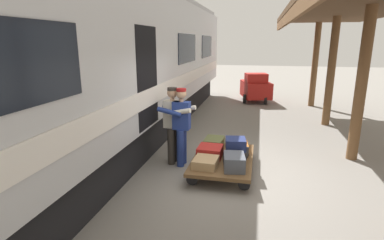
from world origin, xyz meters
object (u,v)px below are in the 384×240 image
luggage_cart (223,160)px  suitcase_slate_roller (234,162)px  suitcase_olive_duffel (214,143)px  porter_by_door (174,123)px  train_car (80,71)px  suitcase_black_hardshell (236,154)px  suitcase_navy_fabric (236,144)px  porter_in_overalls (181,124)px  suitcase_orange_carryall (238,146)px  suitcase_red_plastic (210,152)px  suitcase_tan_vintage (206,162)px  baggage_tug (256,88)px

luggage_cart → suitcase_slate_roller: bearing=116.8°
suitcase_olive_duffel → porter_by_door: size_ratio=0.33×
train_car → suitcase_black_hardshell: (-3.30, -0.22, -1.67)m
suitcase_navy_fabric → porter_in_overalls: bearing=-5.6°
suitcase_orange_carryall → suitcase_navy_fabric: size_ratio=1.13×
suitcase_red_plastic → suitcase_tan_vintage: bearing=90.0°
suitcase_black_hardshell → baggage_tug: size_ratio=0.27×
suitcase_tan_vintage → baggage_tug: baggage_tug is taller
suitcase_red_plastic → luggage_cart: bearing=-180.0°
suitcase_black_hardshell → suitcase_slate_roller: bearing=90.0°
suitcase_olive_duffel → suitcase_slate_roller: 1.22m
suitcase_tan_vintage → porter_by_door: bearing=-41.7°
train_car → suitcase_red_plastic: (-2.75, -0.22, -1.65)m
suitcase_black_hardshell → suitcase_navy_fabric: size_ratio=1.27×
suitcase_orange_carryall → suitcase_slate_roller: bearing=90.0°
luggage_cart → suitcase_olive_duffel: 0.63m
suitcase_slate_roller → porter_by_door: porter_by_door is taller
train_car → suitcase_slate_roller: 3.69m
train_car → baggage_tug: size_ratio=10.31×
porter_by_door → suitcase_tan_vintage: bearing=138.3°
train_car → suitcase_olive_duffel: train_car is taller
suitcase_navy_fabric → suitcase_red_plastic: bearing=3.1°
luggage_cart → porter_by_door: bearing=-10.9°
suitcase_black_hardshell → porter_by_door: bearing=-8.8°
suitcase_red_plastic → baggage_tug: 8.02m
suitcase_tan_vintage → suitcase_red_plastic: size_ratio=1.02×
luggage_cart → baggage_tug: (-0.51, -7.98, 0.38)m
porter_by_door → suitcase_orange_carryall: bearing=-166.9°
train_car → suitcase_black_hardshell: size_ratio=37.82×
suitcase_red_plastic → porter_in_overalls: 0.86m
baggage_tug → suitcase_navy_fabric: bearing=88.1°
suitcase_black_hardshell → suitcase_olive_duffel: size_ratio=0.94×
luggage_cart → porter_by_door: size_ratio=1.16×
suitcase_navy_fabric → porter_in_overalls: size_ratio=0.24×
suitcase_orange_carryall → suitcase_red_plastic: bearing=44.7°
train_car → suitcase_slate_roller: train_car is taller
baggage_tug → suitcase_slate_roller: bearing=88.4°
train_car → suitcase_orange_carryall: 3.78m
suitcase_red_plastic → porter_by_door: bearing=-14.3°
suitcase_red_plastic → porter_in_overalls: size_ratio=0.30×
suitcase_olive_duffel → suitcase_red_plastic: 0.54m
train_car → luggage_cart: (-3.02, -0.22, -1.81)m
suitcase_tan_vintage → porter_by_door: 1.27m
train_car → porter_by_door: bearing=-166.9°
suitcase_black_hardshell → suitcase_navy_fabric: 0.22m
suitcase_black_hardshell → suitcase_slate_roller: size_ratio=0.98×
luggage_cart → suitcase_tan_vintage: 0.62m
luggage_cart → suitcase_black_hardshell: suitcase_black_hardshell is taller
porter_by_door → baggage_tug: porter_by_door is taller
suitcase_black_hardshell → suitcase_orange_carryall: (-0.00, -0.54, -0.02)m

